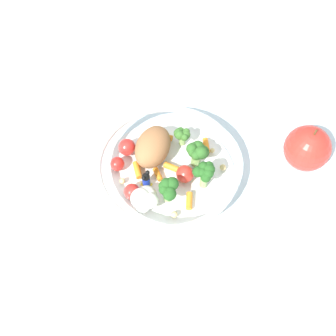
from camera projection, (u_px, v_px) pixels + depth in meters
ground_plane at (176, 182)px, 0.76m from camera, size 2.40×2.40×0.00m
food_container at (165, 166)px, 0.74m from camera, size 0.26×0.26×0.07m
loose_apple at (307, 148)px, 0.75m from camera, size 0.08×0.08×0.10m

